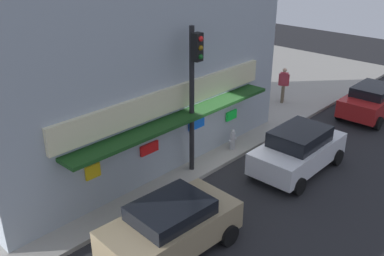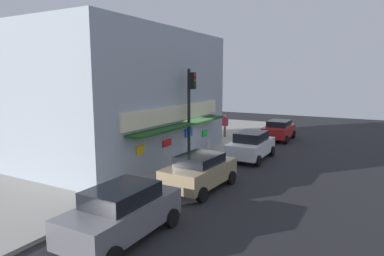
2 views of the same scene
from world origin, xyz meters
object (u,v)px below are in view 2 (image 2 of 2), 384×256
(pedestrian, at_px, (225,125))
(parked_car_grey, at_px, (122,212))
(parked_car_red, at_px, (279,130))
(fire_hydrant, at_px, (208,147))
(parked_car_white, at_px, (251,145))
(traffic_light, at_px, (190,103))
(potted_plant_by_window, at_px, (178,141))
(trash_can, at_px, (142,160))
(parked_car_tan, at_px, (200,171))
(potted_plant_by_doorway, at_px, (184,146))

(pedestrian, bearing_deg, parked_car_grey, -166.80)
(parked_car_grey, xyz_separation_m, parked_car_red, (19.24, 0.05, -0.05))
(fire_hydrant, height_order, parked_car_white, parked_car_white)
(traffic_light, height_order, potted_plant_by_window, traffic_light)
(trash_can, relative_size, parked_car_grey, 0.20)
(parked_car_tan, bearing_deg, potted_plant_by_doorway, 37.41)
(pedestrian, bearing_deg, fire_hydrant, -166.31)
(pedestrian, bearing_deg, potted_plant_by_window, 173.42)
(potted_plant_by_window, distance_m, parked_car_white, 5.01)
(traffic_light, distance_m, parked_car_white, 4.81)
(fire_hydrant, xyz_separation_m, pedestrian, (6.23, 1.52, 0.59))
(fire_hydrant, xyz_separation_m, parked_car_red, (7.81, -2.57, 0.25))
(traffic_light, height_order, parked_car_grey, traffic_light)
(fire_hydrant, relative_size, potted_plant_by_window, 0.77)
(parked_car_grey, bearing_deg, traffic_light, 16.03)
(traffic_light, distance_m, potted_plant_by_doorway, 3.14)
(parked_car_grey, relative_size, parked_car_red, 1.03)
(fire_hydrant, relative_size, potted_plant_by_doorway, 0.79)
(pedestrian, distance_m, potted_plant_by_doorway, 7.64)
(parked_car_grey, distance_m, parked_car_tan, 5.41)
(trash_can, relative_size, potted_plant_by_doorway, 0.75)
(pedestrian, relative_size, parked_car_tan, 0.46)
(fire_hydrant, xyz_separation_m, potted_plant_by_doorway, (-1.38, 1.00, 0.23))
(parked_car_white, relative_size, parked_car_tan, 1.02)
(potted_plant_by_window, xyz_separation_m, parked_car_red, (7.88, -4.82, 0.02))
(parked_car_tan, relative_size, parked_car_red, 1.01)
(traffic_light, relative_size, parked_car_tan, 1.33)
(fire_hydrant, bearing_deg, pedestrian, 13.69)
(parked_car_white, bearing_deg, pedestrian, 36.67)
(potted_plant_by_doorway, height_order, potted_plant_by_window, potted_plant_by_window)
(parked_car_tan, bearing_deg, traffic_light, 34.72)
(traffic_light, bearing_deg, fire_hydrant, 0.61)
(traffic_light, xyz_separation_m, parked_car_red, (10.19, -2.55, -2.77))
(fire_hydrant, xyz_separation_m, parked_car_tan, (-6.02, -2.55, 0.27))
(parked_car_white, height_order, parked_car_red, parked_car_white)
(pedestrian, distance_m, parked_car_red, 4.40)
(potted_plant_by_doorway, distance_m, parked_car_tan, 5.84)
(potted_plant_by_doorway, xyz_separation_m, potted_plant_by_window, (1.31, 1.24, -0.00))
(fire_hydrant, distance_m, parked_car_tan, 6.54)
(parked_car_grey, xyz_separation_m, parked_car_white, (11.94, -0.11, -0.01))
(traffic_light, distance_m, parked_car_tan, 5.21)
(potted_plant_by_doorway, relative_size, parked_car_red, 0.28)
(pedestrian, height_order, parked_car_white, pedestrian)
(parked_car_grey, relative_size, parked_car_tan, 1.03)
(potted_plant_by_window, bearing_deg, traffic_light, -135.58)
(traffic_light, relative_size, parked_car_white, 1.30)
(fire_hydrant, relative_size, pedestrian, 0.48)
(potted_plant_by_window, relative_size, parked_car_red, 0.28)
(potted_plant_by_doorway, bearing_deg, fire_hydrant, -35.99)
(parked_car_grey, distance_m, parked_car_red, 19.24)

